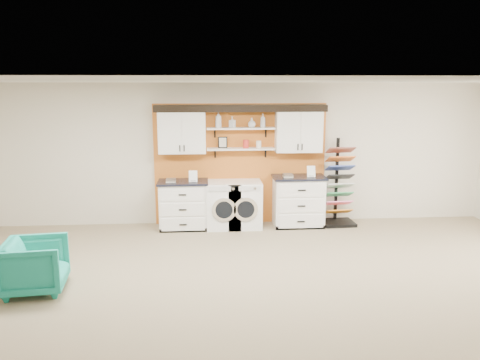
{
  "coord_description": "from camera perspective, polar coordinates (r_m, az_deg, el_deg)",
  "views": [
    {
      "loc": [
        -0.68,
        -5.21,
        2.78
      ],
      "look_at": [
        -0.13,
        2.3,
        1.22
      ],
      "focal_mm": 35.0,
      "sensor_mm": 36.0,
      "label": 1
    }
  ],
  "objects": [
    {
      "name": "wall_back",
      "position": [
        9.34,
        0.0,
        3.2
      ],
      "size": [
        10.0,
        0.0,
        10.0
      ],
      "primitive_type": "plane",
      "rotation": [
        1.57,
        0.0,
        0.0
      ],
      "color": "beige",
      "rests_on": "floor"
    },
    {
      "name": "soap_bottle_b",
      "position": [
        9.06,
        -0.95,
        7.08
      ],
      "size": [
        0.14,
        0.14,
        0.21
      ],
      "primitive_type": "imported",
      "rotation": [
        0.0,
        0.0,
        -0.64
      ],
      "color": "silver",
      "rests_on": "shelf_upper"
    },
    {
      "name": "crown_molding",
      "position": [
        9.06,
        0.09,
        8.83
      ],
      "size": [
        3.3,
        0.41,
        0.13
      ],
      "color": "black",
      "rests_on": "wall_back"
    },
    {
      "name": "floor",
      "position": [
        5.95,
        2.94,
        -16.2
      ],
      "size": [
        10.0,
        10.0,
        0.0
      ],
      "primitive_type": "plane",
      "color": "gray",
      "rests_on": "ground"
    },
    {
      "name": "washer",
      "position": [
        9.16,
        -2.05,
        -3.01
      ],
      "size": [
        0.65,
        0.71,
        0.92
      ],
      "color": "white",
      "rests_on": "floor"
    },
    {
      "name": "armchair",
      "position": [
        7.01,
        -23.66,
        -9.53
      ],
      "size": [
        0.87,
        0.85,
        0.72
      ],
      "primitive_type": "imported",
      "rotation": [
        0.0,
        0.0,
        1.68
      ],
      "color": "#159482",
      "rests_on": "floor"
    },
    {
      "name": "canister_cream",
      "position": [
        9.15,
        2.29,
        4.36
      ],
      "size": [
        0.1,
        0.1,
        0.14
      ],
      "primitive_type": "cylinder",
      "color": "silver",
      "rests_on": "shelf_lower"
    },
    {
      "name": "dryer",
      "position": [
        9.18,
        0.53,
        -2.96
      ],
      "size": [
        0.65,
        0.71,
        0.91
      ],
      "color": "white",
      "rests_on": "floor"
    },
    {
      "name": "ceiling",
      "position": [
        5.26,
        3.27,
        11.89
      ],
      "size": [
        10.0,
        10.0,
        0.0
      ],
      "primitive_type": "plane",
      "rotation": [
        3.14,
        0.0,
        0.0
      ],
      "color": "white",
      "rests_on": "wall_back"
    },
    {
      "name": "base_cabinet_right",
      "position": [
        9.32,
        7.12,
        -2.56
      ],
      "size": [
        1.02,
        0.66,
        1.0
      ],
      "color": "white",
      "rests_on": "floor"
    },
    {
      "name": "base_cabinet_left",
      "position": [
        9.16,
        -6.91,
        -3.0
      ],
      "size": [
        0.96,
        0.66,
        0.94
      ],
      "color": "white",
      "rests_on": "floor"
    },
    {
      "name": "soap_bottle_a",
      "position": [
        9.04,
        -2.65,
        7.37
      ],
      "size": [
        0.15,
        0.15,
        0.31
      ],
      "primitive_type": "imported",
      "rotation": [
        0.0,
        0.0,
        -0.34
      ],
      "color": "silver",
      "rests_on": "shelf_upper"
    },
    {
      "name": "upper_cabinet_right",
      "position": [
        9.23,
        7.15,
        6.01
      ],
      "size": [
        0.9,
        0.35,
        0.84
      ],
      "color": "white",
      "rests_on": "wall_back"
    },
    {
      "name": "soap_bottle_d",
      "position": [
        9.11,
        2.81,
        7.25
      ],
      "size": [
        0.13,
        0.13,
        0.26
      ],
      "primitive_type": "imported",
      "rotation": [
        0.0,
        0.0,
        -2.76
      ],
      "color": "silver",
      "rests_on": "shelf_upper"
    },
    {
      "name": "shelf_upper",
      "position": [
        9.08,
        0.1,
        6.32
      ],
      "size": [
        1.32,
        0.28,
        0.03
      ],
      "primitive_type": "cube",
      "color": "white",
      "rests_on": "wall_back"
    },
    {
      "name": "picture_frame",
      "position": [
        9.14,
        -2.12,
        4.61
      ],
      "size": [
        0.18,
        0.02,
        0.22
      ],
      "color": "black",
      "rests_on": "shelf_lower"
    },
    {
      "name": "canister_red",
      "position": [
        9.12,
        0.72,
        4.42
      ],
      "size": [
        0.11,
        0.11,
        0.16
      ],
      "primitive_type": "cylinder",
      "color": "red",
      "rests_on": "shelf_lower"
    },
    {
      "name": "soap_bottle_c",
      "position": [
        9.09,
        1.44,
        7.01
      ],
      "size": [
        0.16,
        0.16,
        0.19
      ],
      "primitive_type": "imported",
      "rotation": [
        0.0,
        0.0,
        0.13
      ],
      "color": "silver",
      "rests_on": "shelf_upper"
    },
    {
      "name": "sample_rack",
      "position": [
        9.54,
        11.91,
        -2.13
      ],
      "size": [
        0.66,
        0.56,
        1.73
      ],
      "rotation": [
        0.0,
        0.0,
        0.05
      ],
      "color": "black",
      "rests_on": "floor"
    },
    {
      "name": "shelf_lower",
      "position": [
        9.12,
        0.1,
        3.82
      ],
      "size": [
        1.32,
        0.28,
        0.03
      ],
      "primitive_type": "cube",
      "color": "white",
      "rests_on": "wall_back"
    },
    {
      "name": "upper_cabinet_left",
      "position": [
        9.06,
        -7.08,
        5.9
      ],
      "size": [
        0.9,
        0.35,
        0.84
      ],
      "color": "white",
      "rests_on": "wall_back"
    },
    {
      "name": "accent_panel",
      "position": [
        9.34,
        0.02,
        1.95
      ],
      "size": [
        3.4,
        0.07,
        2.4
      ],
      "primitive_type": "cube",
      "color": "#C06420",
      "rests_on": "wall_back"
    }
  ]
}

